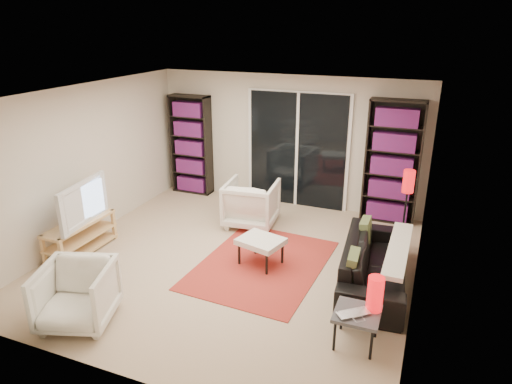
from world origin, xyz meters
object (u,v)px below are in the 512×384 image
(armchair_back, at_px, (251,203))
(armchair_front, at_px, (77,295))
(sofa, at_px, (375,263))
(floor_lamp, at_px, (407,190))
(bookshelf_right, at_px, (392,163))
(bookshelf_left, at_px, (191,145))
(ottoman, at_px, (261,242))
(side_table, at_px, (357,316))
(tv_stand, at_px, (81,236))

(armchair_back, xyz_separation_m, armchair_front, (-0.81, -3.24, -0.03))
(sofa, distance_m, armchair_front, 3.70)
(sofa, distance_m, armchair_back, 2.49)
(floor_lamp, bearing_deg, armchair_back, -178.35)
(bookshelf_right, distance_m, armchair_front, 5.25)
(bookshelf_left, xyz_separation_m, bookshelf_right, (3.85, -0.00, 0.07))
(bookshelf_right, height_order, floor_lamp, bookshelf_right)
(bookshelf_right, distance_m, sofa, 2.31)
(ottoman, bearing_deg, sofa, 3.09)
(side_table, relative_size, floor_lamp, 0.38)
(ottoman, xyz_separation_m, floor_lamp, (1.82, 1.28, 0.59))
(bookshelf_right, height_order, side_table, bookshelf_right)
(armchair_front, distance_m, ottoman, 2.50)
(sofa, relative_size, armchair_front, 2.54)
(tv_stand, distance_m, armchair_back, 2.73)
(sofa, bearing_deg, armchair_back, 58.54)
(tv_stand, distance_m, side_table, 4.23)
(bookshelf_left, distance_m, side_table, 5.30)
(armchair_front, xyz_separation_m, floor_lamp, (3.27, 3.32, 0.57))
(armchair_back, xyz_separation_m, side_table, (2.22, -2.44, -0.03))
(bookshelf_left, relative_size, armchair_front, 2.45)
(armchair_front, bearing_deg, ottoman, 35.75)
(bookshelf_left, xyz_separation_m, sofa, (3.94, -2.18, -0.68))
(tv_stand, height_order, armchair_back, armchair_back)
(bookshelf_left, xyz_separation_m, tv_stand, (-0.26, -2.94, -0.71))
(bookshelf_left, distance_m, tv_stand, 3.03)
(side_table, bearing_deg, bookshelf_left, 138.44)
(sofa, relative_size, floor_lamp, 1.62)
(sofa, bearing_deg, armchair_front, 120.43)
(side_table, bearing_deg, bookshelf_right, 91.46)
(armchair_front, bearing_deg, floor_lamp, 26.71)
(tv_stand, bearing_deg, armchair_front, -49.37)
(armchair_back, xyz_separation_m, ottoman, (0.65, -1.21, -0.04))
(bookshelf_right, distance_m, tv_stand, 5.11)
(side_table, bearing_deg, ottoman, 142.04)
(bookshelf_right, bearing_deg, side_table, -88.54)
(tv_stand, bearing_deg, bookshelf_right, 35.57)
(bookshelf_left, bearing_deg, armchair_front, -77.99)
(bookshelf_left, distance_m, floor_lamp, 4.30)
(bookshelf_left, bearing_deg, tv_stand, -94.97)
(bookshelf_right, bearing_deg, bookshelf_left, 180.00)
(sofa, distance_m, ottoman, 1.58)
(bookshelf_left, xyz_separation_m, ottoman, (2.37, -2.27, -0.63))
(ottoman, bearing_deg, bookshelf_right, 56.84)
(armchair_front, relative_size, floor_lamp, 0.64)
(bookshelf_right, height_order, armchair_front, bookshelf_right)
(bookshelf_right, relative_size, tv_stand, 1.76)
(ottoman, bearing_deg, floor_lamp, 35.22)
(sofa, xyz_separation_m, floor_lamp, (0.24, 1.20, 0.64))
(armchair_back, relative_size, side_table, 1.78)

